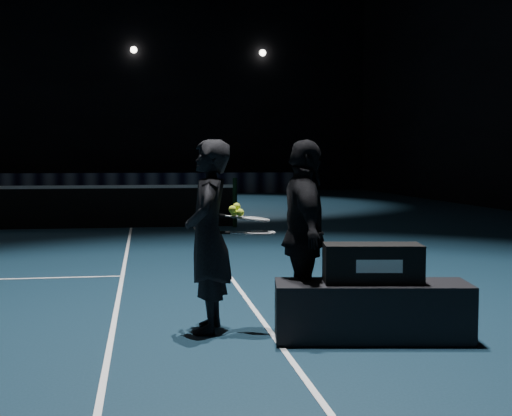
{
  "coord_description": "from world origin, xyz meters",
  "views": [
    {
      "loc": [
        4.4,
        -15.73,
        1.53
      ],
      "look_at": [
        5.37,
        -9.58,
        1.1
      ],
      "focal_mm": 50.0,
      "sensor_mm": 36.0,
      "label": 1
    }
  ],
  "objects_px": {
    "racket_upper": "(254,219)",
    "tennis_balls": "(237,211)",
    "player_a": "(208,236)",
    "racket_bag": "(373,263)",
    "player_bench": "(372,311)",
    "player_b": "(305,237)",
    "racket_lower": "(259,233)"
  },
  "relations": [
    {
      "from": "racket_upper",
      "to": "tennis_balls",
      "type": "height_order",
      "value": "tennis_balls"
    },
    {
      "from": "player_a",
      "to": "racket_upper",
      "type": "height_order",
      "value": "player_a"
    },
    {
      "from": "player_a",
      "to": "racket_upper",
      "type": "bearing_deg",
      "value": 94.61
    },
    {
      "from": "racket_bag",
      "to": "player_bench",
      "type": "bearing_deg",
      "value": 0.0
    },
    {
      "from": "player_b",
      "to": "racket_lower",
      "type": "relative_size",
      "value": 2.5
    },
    {
      "from": "tennis_balls",
      "to": "racket_upper",
      "type": "bearing_deg",
      "value": 1.96
    },
    {
      "from": "player_bench",
      "to": "racket_upper",
      "type": "distance_m",
      "value": 1.29
    },
    {
      "from": "player_a",
      "to": "racket_upper",
      "type": "xyz_separation_m",
      "value": [
        0.4,
        -0.04,
        0.15
      ]
    },
    {
      "from": "player_bench",
      "to": "racket_bag",
      "type": "xyz_separation_m",
      "value": [
        0.0,
        0.0,
        0.41
      ]
    },
    {
      "from": "racket_lower",
      "to": "racket_upper",
      "type": "height_order",
      "value": "racket_upper"
    },
    {
      "from": "racket_lower",
      "to": "racket_bag",
      "type": "bearing_deg",
      "value": -13.61
    },
    {
      "from": "racket_lower",
      "to": "player_bench",
      "type": "bearing_deg",
      "value": -13.61
    },
    {
      "from": "racket_bag",
      "to": "tennis_balls",
      "type": "distance_m",
      "value": 1.26
    },
    {
      "from": "player_bench",
      "to": "racket_upper",
      "type": "height_order",
      "value": "racket_upper"
    },
    {
      "from": "player_b",
      "to": "racket_lower",
      "type": "bearing_deg",
      "value": 81.73
    },
    {
      "from": "racket_bag",
      "to": "player_b",
      "type": "relative_size",
      "value": 0.48
    },
    {
      "from": "player_a",
      "to": "racket_lower",
      "type": "height_order",
      "value": "player_a"
    },
    {
      "from": "racket_lower",
      "to": "tennis_balls",
      "type": "distance_m",
      "value": 0.27
    },
    {
      "from": "player_bench",
      "to": "player_a",
      "type": "relative_size",
      "value": 0.96
    },
    {
      "from": "racket_upper",
      "to": "racket_lower",
      "type": "bearing_deg",
      "value": -42.66
    },
    {
      "from": "racket_bag",
      "to": "racket_upper",
      "type": "relative_size",
      "value": 1.2
    },
    {
      "from": "player_a",
      "to": "player_bench",
      "type": "bearing_deg",
      "value": 79.52
    },
    {
      "from": "player_b",
      "to": "racket_lower",
      "type": "distance_m",
      "value": 0.4
    },
    {
      "from": "player_a",
      "to": "player_b",
      "type": "distance_m",
      "value": 0.85
    },
    {
      "from": "racket_bag",
      "to": "racket_lower",
      "type": "bearing_deg",
      "value": 163.64
    },
    {
      "from": "player_b",
      "to": "tennis_balls",
      "type": "xyz_separation_m",
      "value": [
        -0.58,
        0.12,
        0.22
      ]
    },
    {
      "from": "player_a",
      "to": "tennis_balls",
      "type": "distance_m",
      "value": 0.34
    },
    {
      "from": "player_a",
      "to": "player_b",
      "type": "relative_size",
      "value": 1.0
    },
    {
      "from": "player_b",
      "to": "tennis_balls",
      "type": "bearing_deg",
      "value": 81.25
    },
    {
      "from": "player_a",
      "to": "racket_lower",
      "type": "xyz_separation_m",
      "value": [
        0.44,
        -0.09,
        0.03
      ]
    },
    {
      "from": "racket_bag",
      "to": "tennis_balls",
      "type": "bearing_deg",
      "value": 165.63
    },
    {
      "from": "player_b",
      "to": "player_a",
      "type": "bearing_deg",
      "value": 81.73
    }
  ]
}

